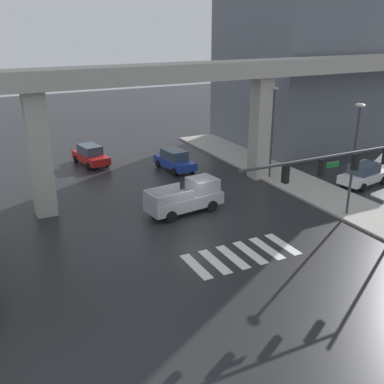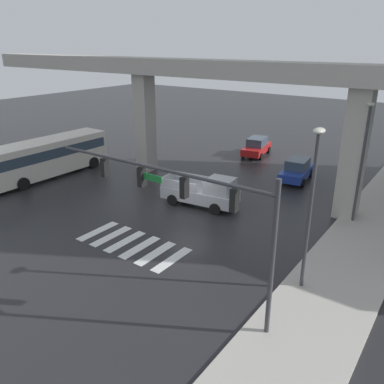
% 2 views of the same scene
% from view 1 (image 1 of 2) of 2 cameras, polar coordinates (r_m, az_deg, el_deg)
% --- Properties ---
extents(ground_plane, '(120.00, 120.00, 0.00)m').
position_cam_1_polar(ground_plane, '(28.65, 0.82, -3.66)').
color(ground_plane, '#232326').
extents(crosswalk_stripes, '(6.05, 2.80, 0.01)m').
position_cam_1_polar(crosswalk_stripes, '(24.81, 6.21, -7.81)').
color(crosswalk_stripes, silver).
rests_on(crosswalk_stripes, ground).
extents(elevated_overpass, '(52.46, 2.29, 9.14)m').
position_cam_1_polar(elevated_overpass, '(31.38, -3.92, 13.30)').
color(elevated_overpass, '#ADA89E').
rests_on(elevated_overpass, ground).
extents(sidewalk_east, '(4.00, 36.00, 0.15)m').
position_cam_1_polar(sidewalk_east, '(35.59, 13.91, 0.76)').
color(sidewalk_east, '#ADA89E').
rests_on(sidewalk_east, ground).
extents(pickup_truck, '(5.29, 2.54, 2.08)m').
position_cam_1_polar(pickup_truck, '(29.78, -0.49, -0.64)').
color(pickup_truck, '#A8AAAF').
rests_on(pickup_truck, ground).
extents(sedan_red, '(2.49, 4.53, 1.72)m').
position_cam_1_polar(sedan_red, '(40.86, -12.59, 4.55)').
color(sedan_red, red).
rests_on(sedan_red, ground).
extents(sedan_blue, '(2.32, 4.47, 1.72)m').
position_cam_1_polar(sedan_blue, '(38.44, -2.18, 4.04)').
color(sedan_blue, '#1E3899').
rests_on(sedan_blue, ground).
extents(sedan_white, '(4.54, 2.52, 1.72)m').
position_cam_1_polar(sedan_white, '(37.12, 20.72, 2.09)').
color(sedan_white, silver).
rests_on(sedan_white, ground).
extents(traffic_signal_mast, '(10.89, 0.32, 6.20)m').
position_cam_1_polar(traffic_signal_mast, '(24.74, 19.89, 2.70)').
color(traffic_signal_mast, '#38383D').
rests_on(traffic_signal_mast, ground).
extents(street_lamp_near_corner, '(0.44, 0.70, 7.24)m').
position_cam_1_polar(street_lamp_near_corner, '(29.71, 19.75, 5.32)').
color(street_lamp_near_corner, '#38383D').
rests_on(street_lamp_near_corner, ground).
extents(street_lamp_mid_block, '(0.44, 0.70, 7.24)m').
position_cam_1_polar(street_lamp_mid_block, '(35.81, 10.07, 8.63)').
color(street_lamp_mid_block, '#38383D').
rests_on(street_lamp_mid_block, ground).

